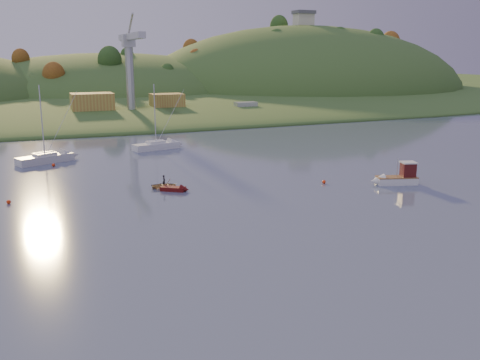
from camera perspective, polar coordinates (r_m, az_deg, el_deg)
name	(u,v)px	position (r m, az deg, el deg)	size (l,w,h in m)	color
ground	(425,310)	(40.95, 19.16, -12.93)	(500.00, 500.00, 0.00)	#364259
far_shore	(82,93)	(259.02, -16.46, 8.90)	(620.00, 220.00, 1.50)	#305020
shore_slope	(102,105)	(194.63, -14.51, 7.73)	(640.00, 150.00, 7.00)	#305020
hill_center	(111,95)	(240.43, -13.58, 8.77)	(140.00, 120.00, 36.00)	#305020
hill_right	(302,92)	(253.16, 6.59, 9.26)	(150.00, 130.00, 60.00)	#305020
hilltop_house	(304,18)	(253.04, 6.80, 16.83)	(9.00, 7.00, 6.45)	beige
hillside_trees	(95,101)	(214.40, -15.23, 8.17)	(280.00, 50.00, 32.00)	#1F4619
wharf	(141,114)	(153.08, -10.49, 6.96)	(42.00, 16.00, 2.40)	slate
shed_west	(92,102)	(151.71, -15.49, 8.02)	(11.00, 8.00, 4.80)	#AB7739
shed_east	(167,101)	(156.47, -7.79, 8.37)	(9.00, 7.00, 4.00)	#AB7739
dock_crane	(130,55)	(148.09, -11.64, 12.90)	(3.20, 28.00, 20.30)	#B7B7BC
fishing_boat	(394,178)	(76.68, 16.07, 0.23)	(6.80, 3.78, 4.15)	silver
sailboat_near	(156,145)	(101.99, -8.95, 3.67)	(9.16, 4.79, 12.18)	silver
sailboat_far	(45,158)	(93.93, -20.08, 2.21)	(9.49, 6.26, 12.72)	silver
canoe	(164,185)	(72.44, -8.09, -0.58)	(2.43, 3.41, 0.71)	#997B54
paddler	(164,182)	(72.34, -8.10, -0.26)	(0.56, 0.37, 1.54)	black
red_tender	(178,189)	(70.61, -6.58, -0.97)	(3.84, 3.21, 1.29)	#4F0B0B
work_vessel	(246,110)	(157.96, 0.61, 7.43)	(14.93, 5.51, 3.82)	slate
buoy_1	(324,182)	(75.13, 8.95, -0.19)	(0.50, 0.50, 0.50)	#F1330C
buoy_2	(9,202)	(69.99, -23.46, -2.16)	(0.50, 0.50, 0.50)	#F1330C
buoy_3	(53,165)	(90.53, -19.28, 1.52)	(0.50, 0.50, 0.50)	#F1330C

